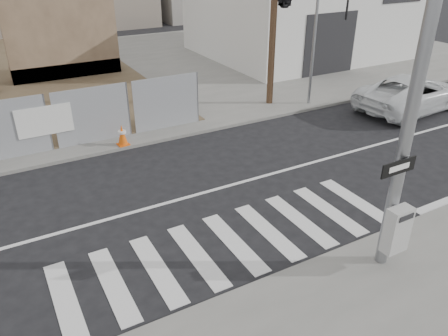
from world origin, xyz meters
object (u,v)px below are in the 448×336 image
auto_shop (302,14)px  suv (413,93)px  signal_pole (321,29)px  traffic_cone_d (122,135)px

auto_shop → suv: bearing=-102.7°
auto_shop → suv: (-2.48, -10.96, -1.77)m
signal_pole → traffic_cone_d: 8.22m
signal_pole → auto_shop: signal_pole is taller
traffic_cone_d → signal_pole: bearing=-63.4°
suv → traffic_cone_d: (-12.17, 2.22, -0.27)m
signal_pole → auto_shop: size_ratio=0.58×
signal_pole → auto_shop: bearing=52.5°
traffic_cone_d → auto_shop: bearing=30.8°
suv → traffic_cone_d: 12.37m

